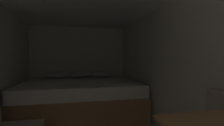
# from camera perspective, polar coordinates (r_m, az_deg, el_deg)

# --- Properties ---
(wall_back) EXTENTS (2.65, 0.05, 2.09)m
(wall_back) POSITION_cam_1_polar(r_m,az_deg,el_deg) (4.84, -11.06, -0.57)
(wall_back) COLOR silver
(wall_back) RESTS_ON ground
(wall_right) EXTENTS (0.05, 5.11, 2.09)m
(wall_right) POSITION_cam_1_polar(r_m,az_deg,el_deg) (2.69, 19.83, -2.04)
(wall_right) COLOR silver
(wall_right) RESTS_ON ground
(bed) EXTENTS (2.43, 1.92, 0.88)m
(bed) POSITION_cam_1_polar(r_m,az_deg,el_deg) (3.91, -10.55, -11.04)
(bed) COLOR #9E7247
(bed) RESTS_ON ground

